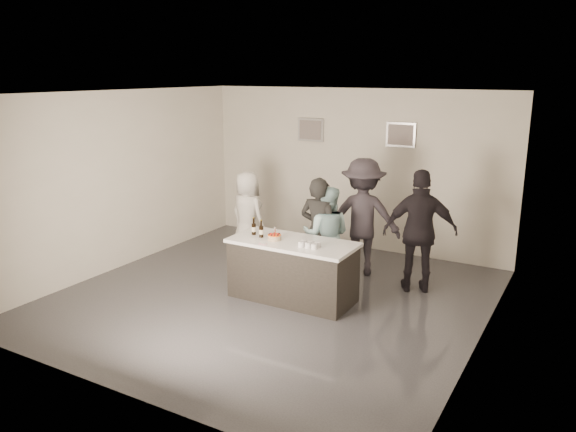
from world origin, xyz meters
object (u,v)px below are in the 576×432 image
(person_main_blue, at_px, (326,235))
(person_guest_back, at_px, (362,217))
(cake, at_px, (274,237))
(person_guest_left, at_px, (247,215))
(person_guest_right, at_px, (420,231))
(person_main_black, at_px, (319,231))
(beer_bottle_b, at_px, (261,229))
(bar_counter, at_px, (293,270))
(beer_bottle_a, at_px, (254,226))

(person_main_blue, xyz_separation_m, person_guest_back, (0.32, 0.69, 0.18))
(cake, distance_m, person_guest_left, 2.00)
(person_guest_right, xyz_separation_m, person_guest_back, (-1.05, 0.29, 0.02))
(person_main_black, relative_size, person_main_blue, 1.09)
(beer_bottle_b, bearing_deg, bar_counter, 8.03)
(person_guest_left, height_order, person_guest_right, person_guest_right)
(person_main_blue, bearing_deg, person_guest_right, 178.84)
(cake, bearing_deg, person_main_blue, 67.57)
(cake, bearing_deg, person_guest_back, 66.41)
(beer_bottle_b, xyz_separation_m, person_guest_right, (2.01, 1.32, -0.08))
(cake, xyz_separation_m, person_main_blue, (0.39, 0.94, -0.15))
(bar_counter, relative_size, person_main_blue, 1.18)
(beer_bottle_a, relative_size, beer_bottle_b, 1.00)
(cake, xyz_separation_m, person_guest_right, (1.77, 1.34, 0.01))
(person_main_blue, bearing_deg, person_guest_left, -31.69)
(beer_bottle_b, distance_m, person_guest_back, 1.87)
(beer_bottle_b, bearing_deg, cake, -4.61)
(beer_bottle_a, bearing_deg, person_guest_left, 127.07)
(beer_bottle_a, relative_size, person_main_black, 0.15)
(beer_bottle_b, bearing_deg, person_main_black, 56.94)
(cake, distance_m, person_main_blue, 1.03)
(bar_counter, relative_size, person_guest_back, 0.96)
(bar_counter, height_order, beer_bottle_b, beer_bottle_b)
(person_guest_left, bearing_deg, cake, 150.43)
(beer_bottle_b, distance_m, person_guest_left, 1.83)
(person_main_black, bearing_deg, beer_bottle_b, 58.15)
(person_guest_right, bearing_deg, person_main_black, -4.92)
(beer_bottle_a, height_order, person_guest_right, person_guest_right)
(person_guest_right, bearing_deg, person_guest_left, -24.70)
(bar_counter, relative_size, beer_bottle_b, 7.15)
(beer_bottle_a, height_order, person_main_black, person_main_black)
(person_main_black, bearing_deg, person_guest_back, -116.65)
(cake, height_order, person_guest_right, person_guest_right)
(cake, xyz_separation_m, beer_bottle_b, (-0.24, 0.02, 0.09))
(person_guest_left, distance_m, person_guest_right, 3.18)
(beer_bottle_a, height_order, person_main_blue, person_main_blue)
(cake, height_order, person_main_black, person_main_black)
(cake, distance_m, person_guest_back, 1.78)
(bar_counter, distance_m, person_guest_left, 2.15)
(bar_counter, xyz_separation_m, person_guest_right, (1.51, 1.25, 0.50))
(person_guest_back, bearing_deg, cake, 45.18)
(beer_bottle_a, xyz_separation_m, person_guest_back, (1.13, 1.54, -0.06))
(beer_bottle_b, bearing_deg, person_guest_back, 59.40)
(beer_bottle_b, height_order, person_guest_right, person_guest_right)
(person_guest_left, relative_size, person_guest_back, 0.81)
(beer_bottle_a, relative_size, person_main_blue, 0.17)
(cake, bearing_deg, person_main_black, 70.62)
(bar_counter, height_order, cake, cake)
(beer_bottle_a, bearing_deg, cake, -11.67)
(person_main_blue, distance_m, person_guest_left, 1.86)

